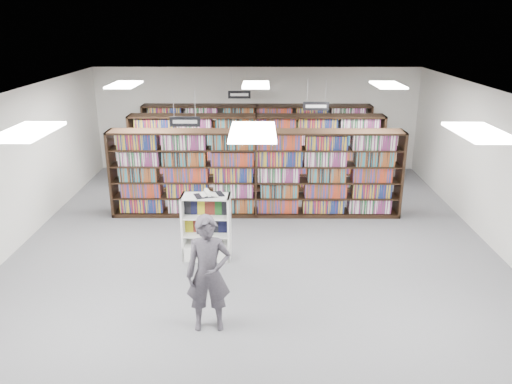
{
  "coord_description": "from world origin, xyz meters",
  "views": [
    {
      "loc": [
        0.09,
        -9.5,
        4.58
      ],
      "look_at": [
        0.02,
        0.5,
        1.1
      ],
      "focal_mm": 35.0,
      "sensor_mm": 36.0,
      "label": 1
    }
  ],
  "objects_px": {
    "open_book": "(209,194)",
    "shopper": "(208,274)",
    "endcap_display": "(207,236)",
    "bookshelf_row_near": "(256,174)"
  },
  "relations": [
    {
      "from": "endcap_display",
      "to": "shopper",
      "type": "xyz_separation_m",
      "value": [
        0.28,
        -2.45,
        0.47
      ]
    },
    {
      "from": "bookshelf_row_near",
      "to": "endcap_display",
      "type": "relative_size",
      "value": 5.25
    },
    {
      "from": "bookshelf_row_near",
      "to": "shopper",
      "type": "height_order",
      "value": "bookshelf_row_near"
    },
    {
      "from": "bookshelf_row_near",
      "to": "endcap_display",
      "type": "distance_m",
      "value": 2.6
    },
    {
      "from": "open_book",
      "to": "shopper",
      "type": "height_order",
      "value": "shopper"
    },
    {
      "from": "open_book",
      "to": "shopper",
      "type": "relative_size",
      "value": 0.34
    },
    {
      "from": "open_book",
      "to": "shopper",
      "type": "bearing_deg",
      "value": -104.55
    },
    {
      "from": "shopper",
      "to": "endcap_display",
      "type": "bearing_deg",
      "value": 91.45
    },
    {
      "from": "bookshelf_row_near",
      "to": "open_book",
      "type": "relative_size",
      "value": 11.09
    },
    {
      "from": "endcap_display",
      "to": "open_book",
      "type": "relative_size",
      "value": 2.11
    }
  ]
}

